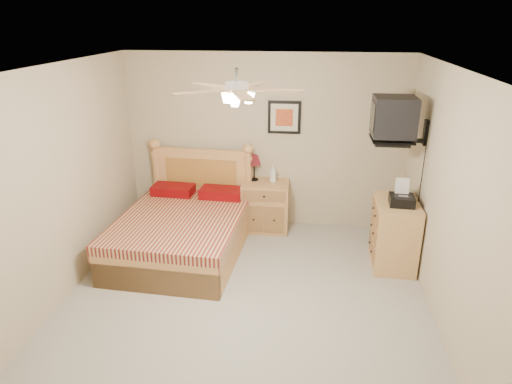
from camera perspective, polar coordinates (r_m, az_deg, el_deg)
floor at (r=5.08m, az=-1.63°, el=-14.31°), size 4.50×4.50×0.00m
ceiling at (r=4.16m, az=-2.00°, el=14.99°), size 4.00×4.50×0.04m
wall_back at (r=6.59m, az=1.14°, el=6.26°), size 4.00×0.04×2.50m
wall_front at (r=2.58m, az=-9.77°, el=-20.35°), size 4.00×0.04×2.50m
wall_left at (r=5.15m, az=-24.37°, el=-0.03°), size 0.04×4.50×2.50m
wall_right at (r=4.63m, az=23.51°, el=-2.19°), size 0.04×4.50×2.50m
bed at (r=5.92m, az=-9.46°, el=-2.06°), size 1.62×2.06×1.28m
nightstand at (r=6.64m, az=1.17°, el=-1.73°), size 0.68×0.52×0.72m
table_lamp at (r=6.55m, az=-0.24°, el=3.08°), size 0.25×0.25×0.38m
lotion_bottle at (r=6.49m, az=2.16°, el=2.32°), size 0.10×0.10×0.26m
framed_picture at (r=6.46m, az=3.56°, el=9.30°), size 0.46×0.04×0.46m
dresser at (r=5.92m, az=16.92°, el=-5.00°), size 0.52×0.74×0.85m
fax_machine at (r=5.62m, az=17.86°, el=-0.12°), size 0.30×0.32×0.30m
magazine_lower at (r=5.94m, az=17.02°, el=-0.29°), size 0.22×0.30×0.03m
magazine_upper at (r=5.97m, az=17.19°, el=0.04°), size 0.26×0.31×0.02m
wall_tv at (r=5.65m, az=18.33°, el=8.52°), size 0.56×0.46×0.58m
ceiling_fan at (r=3.98m, az=-2.42°, el=12.67°), size 1.14×1.14×0.28m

